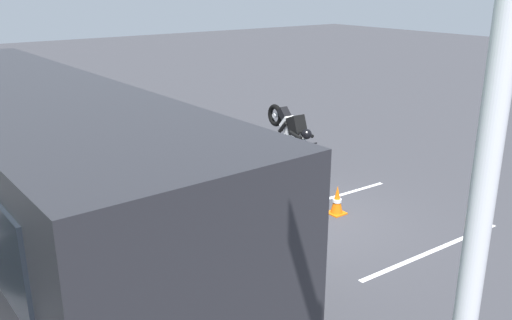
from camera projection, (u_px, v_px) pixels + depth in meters
ground_plane at (301, 220)px, 11.20m from camera, size 80.00×80.00×0.00m
tour_bus at (36, 188)px, 8.39m from camera, size 10.12×2.85×3.25m
spectator_far_left at (272, 217)px, 8.70m from camera, size 0.57×0.39×1.80m
spectator_left at (228, 199)px, 9.71m from camera, size 0.57×0.38×1.66m
spectator_centre at (183, 181)px, 10.38m from camera, size 0.58×0.35×1.76m
spectator_right at (169, 167)px, 11.40m from camera, size 0.58×0.36×1.66m
parked_motorcycle_silver at (263, 292)px, 7.70m from camera, size 2.03×0.68×0.99m
stunt_motorcycle at (292, 132)px, 13.93m from camera, size 2.01×0.58×1.72m
traffic_cone at (337, 200)px, 11.42m from camera, size 0.34×0.34×0.63m
bay_line_a at (434, 250)px, 9.92m from camera, size 0.20×3.79×0.01m
bay_line_b at (322, 200)px, 12.20m from camera, size 0.20×3.86×0.01m
bay_line_c at (246, 166)px, 14.48m from camera, size 0.19×3.77×0.01m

